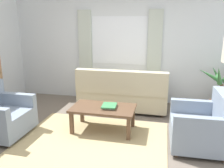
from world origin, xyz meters
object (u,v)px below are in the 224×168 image
(armchair_right, at_px, (203,126))
(book_stack_on_table, at_px, (109,106))
(couch, at_px, (123,93))
(coffee_table, at_px, (103,110))
(potted_plant, at_px, (221,95))

(armchair_right, xyz_separation_m, book_stack_on_table, (-1.50, 0.24, 0.11))
(couch, bearing_deg, book_stack_on_table, 87.92)
(armchair_right, xyz_separation_m, coffee_table, (-1.61, 0.23, 0.03))
(coffee_table, bearing_deg, armchair_right, -8.22)
(book_stack_on_table, xyz_separation_m, potted_plant, (2.05, 1.23, -0.04))
(armchair_right, bearing_deg, book_stack_on_table, -100.62)
(coffee_table, height_order, potted_plant, potted_plant)
(armchair_right, bearing_deg, couch, -133.80)
(couch, relative_size, coffee_table, 1.73)
(book_stack_on_table, height_order, potted_plant, potted_plant)
(couch, relative_size, armchair_right, 2.16)
(coffee_table, distance_m, potted_plant, 2.49)
(couch, bearing_deg, potted_plant, -176.12)
(coffee_table, bearing_deg, book_stack_on_table, 5.64)
(couch, relative_size, potted_plant, 1.65)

